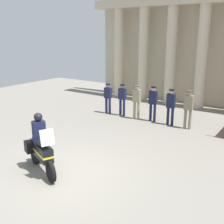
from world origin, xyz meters
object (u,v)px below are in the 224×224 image
at_px(officer_in_row_0, 108,96).
at_px(officer_in_row_1, 122,97).
at_px(officer_in_row_3, 153,101).
at_px(officer_in_row_5, 188,107).
at_px(officer_in_row_4, 171,104).
at_px(officer_in_row_2, 137,99).
at_px(motorcycle_with_rider, 41,147).

relative_size(officer_in_row_0, officer_in_row_1, 0.97).
bearing_deg(officer_in_row_1, officer_in_row_3, 177.37).
bearing_deg(officer_in_row_1, officer_in_row_5, 175.13).
distance_m(officer_in_row_0, officer_in_row_5, 4.42).
distance_m(officer_in_row_3, officer_in_row_5, 1.81).
height_order(officer_in_row_0, officer_in_row_4, officer_in_row_4).
bearing_deg(officer_in_row_5, officer_in_row_1, -4.87).
distance_m(officer_in_row_0, officer_in_row_4, 3.57).
distance_m(officer_in_row_0, officer_in_row_2, 1.77).
bearing_deg(officer_in_row_5, officer_in_row_0, -3.67).
bearing_deg(officer_in_row_5, officer_in_row_2, -3.38).
bearing_deg(officer_in_row_2, officer_in_row_0, -4.10).
relative_size(officer_in_row_1, officer_in_row_5, 0.95).
xyz_separation_m(officer_in_row_0, motorcycle_with_rider, (2.09, -6.56, -0.16)).
distance_m(officer_in_row_3, motorcycle_with_rider, 6.67).
relative_size(officer_in_row_0, officer_in_row_3, 0.94).
height_order(officer_in_row_0, officer_in_row_1, officer_in_row_1).
xyz_separation_m(officer_in_row_0, officer_in_row_1, (0.86, 0.07, 0.03)).
distance_m(officer_in_row_0, officer_in_row_3, 2.62).
relative_size(officer_in_row_0, motorcycle_with_rider, 0.82).
bearing_deg(officer_in_row_4, officer_in_row_0, -3.10).
bearing_deg(officer_in_row_3, officer_in_row_4, 172.07).
xyz_separation_m(officer_in_row_0, officer_in_row_3, (2.61, 0.08, 0.06)).
xyz_separation_m(officer_in_row_2, officer_in_row_5, (2.66, -0.01, 0.02)).
bearing_deg(motorcycle_with_rider, officer_in_row_4, 100.52).
relative_size(officer_in_row_2, officer_in_row_4, 1.01).
xyz_separation_m(officer_in_row_1, officer_in_row_2, (0.91, -0.10, 0.03)).
relative_size(officer_in_row_0, officer_in_row_5, 0.92).
relative_size(officer_in_row_3, officer_in_row_5, 0.98).
bearing_deg(officer_in_row_4, officer_in_row_5, 173.96).
relative_size(officer_in_row_2, officer_in_row_3, 1.00).
bearing_deg(officer_in_row_5, officer_in_row_4, -6.04).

